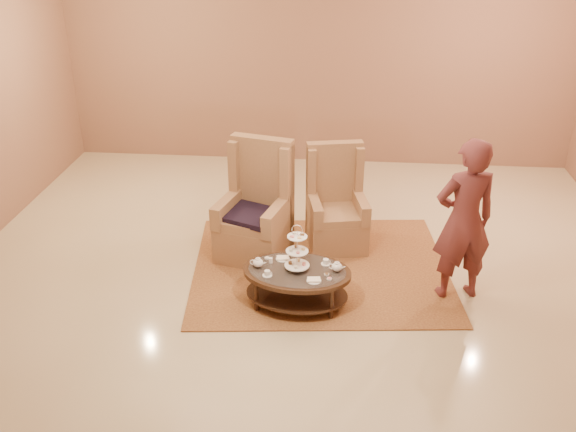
# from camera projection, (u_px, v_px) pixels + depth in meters

# --- Properties ---
(ground) EXTENTS (8.00, 8.00, 0.00)m
(ground) POSITION_uv_depth(u_px,v_px,m) (299.00, 291.00, 7.10)
(ground) COLOR beige
(ground) RESTS_ON ground
(ceiling) EXTENTS (8.00, 8.00, 0.02)m
(ceiling) POSITION_uv_depth(u_px,v_px,m) (299.00, 291.00, 7.10)
(ceiling) COLOR white
(ceiling) RESTS_ON ground
(wall_back) EXTENTS (8.00, 0.04, 3.50)m
(wall_back) POSITION_uv_depth(u_px,v_px,m) (319.00, 54.00, 9.89)
(wall_back) COLOR #976A52
(wall_back) RESTS_ON ground
(rug) EXTENTS (3.18, 2.74, 0.02)m
(rug) POSITION_uv_depth(u_px,v_px,m) (320.00, 268.00, 7.53)
(rug) COLOR #A27039
(rug) RESTS_ON ground
(tea_table) EXTENTS (1.20, 0.88, 0.95)m
(tea_table) POSITION_uv_depth(u_px,v_px,m) (297.00, 276.00, 6.72)
(tea_table) COLOR black
(tea_table) RESTS_ON ground
(armchair_left) EXTENTS (0.93, 0.95, 1.41)m
(armchair_left) POSITION_uv_depth(u_px,v_px,m) (256.00, 217.00, 7.68)
(armchair_left) COLOR #9F714A
(armchair_left) RESTS_ON ground
(armchair_right) EXTENTS (0.81, 0.83, 1.27)m
(armchair_right) POSITION_uv_depth(u_px,v_px,m) (336.00, 212.00, 7.92)
(armchair_right) COLOR #9F714A
(armchair_right) RESTS_ON ground
(person) EXTENTS (0.75, 0.59, 1.81)m
(person) POSITION_uv_depth(u_px,v_px,m) (464.00, 221.00, 6.64)
(person) COLOR maroon
(person) RESTS_ON ground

